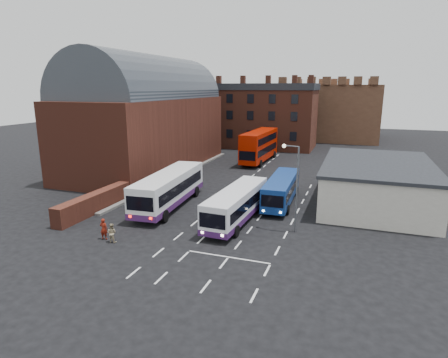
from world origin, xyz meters
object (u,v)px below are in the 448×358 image
(bus_white_inbound, at_px, (237,203))
(street_lamp, at_px, (294,180))
(pedestrian_red, at_px, (104,229))
(pedestrian_beige, at_px, (112,233))
(bus_blue, at_px, (281,188))
(bus_red_double, at_px, (259,146))
(bus_white_outbound, at_px, (169,187))

(bus_white_inbound, bearing_deg, street_lamp, 174.01)
(pedestrian_red, xyz_separation_m, pedestrian_beige, (0.93, -0.27, -0.11))
(bus_blue, distance_m, street_lamp, 8.01)
(bus_blue, bearing_deg, bus_red_double, -71.58)
(pedestrian_beige, bearing_deg, bus_white_outbound, -90.64)
(street_lamp, distance_m, pedestrian_beige, 14.79)
(bus_white_inbound, distance_m, street_lamp, 5.72)
(bus_blue, bearing_deg, pedestrian_red, 48.84)
(bus_white_outbound, distance_m, pedestrian_beige, 9.54)
(bus_white_inbound, bearing_deg, pedestrian_red, 43.04)
(bus_white_inbound, bearing_deg, bus_red_double, -77.23)
(pedestrian_red, bearing_deg, bus_white_inbound, -147.33)
(street_lamp, bearing_deg, bus_white_outbound, 168.34)
(street_lamp, xyz_separation_m, pedestrian_beige, (-12.61, -6.85, -3.59))
(pedestrian_beige, bearing_deg, bus_white_inbound, -135.75)
(bus_red_double, distance_m, pedestrian_beige, 34.65)
(bus_red_double, height_order, pedestrian_red, bus_red_double)
(pedestrian_red, bearing_deg, street_lamp, -162.12)
(pedestrian_beige, bearing_deg, bus_red_double, -95.15)
(street_lamp, bearing_deg, pedestrian_beige, -151.50)
(bus_white_outbound, relative_size, bus_blue, 1.24)
(pedestrian_beige, bearing_deg, bus_blue, -127.01)
(bus_white_inbound, height_order, bus_blue, bus_white_inbound)
(street_lamp, height_order, pedestrian_beige, street_lamp)
(pedestrian_red, bearing_deg, bus_blue, -137.20)
(street_lamp, distance_m, pedestrian_red, 15.46)
(bus_white_inbound, height_order, bus_red_double, bus_red_double)
(bus_red_double, bearing_deg, bus_white_inbound, 102.24)
(pedestrian_red, bearing_deg, bus_red_double, -103.96)
(bus_red_double, distance_m, street_lamp, 29.45)
(bus_white_inbound, relative_size, street_lamp, 1.49)
(bus_white_outbound, bearing_deg, bus_blue, 19.27)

